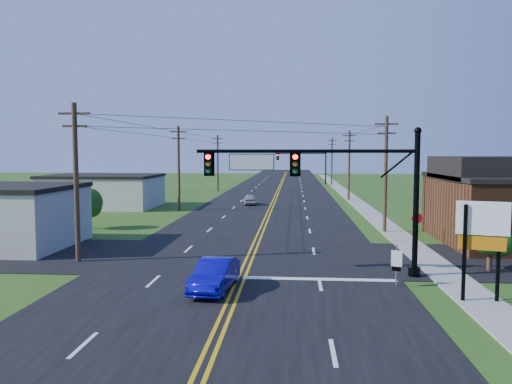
# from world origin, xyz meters

# --- Properties ---
(ground) EXTENTS (260.00, 260.00, 0.00)m
(ground) POSITION_xyz_m (0.00, 0.00, 0.00)
(ground) COLOR #244C15
(ground) RESTS_ON ground
(road_main) EXTENTS (16.00, 220.00, 0.04)m
(road_main) POSITION_xyz_m (0.00, 50.00, 0.02)
(road_main) COLOR black
(road_main) RESTS_ON ground
(road_cross) EXTENTS (70.00, 10.00, 0.04)m
(road_cross) POSITION_xyz_m (0.00, 12.00, 0.02)
(road_cross) COLOR black
(road_cross) RESTS_ON ground
(sidewalk) EXTENTS (2.00, 160.00, 0.08)m
(sidewalk) POSITION_xyz_m (10.50, 40.00, 0.04)
(sidewalk) COLOR gray
(sidewalk) RESTS_ON ground
(signal_mast_main) EXTENTS (11.30, 0.60, 7.48)m
(signal_mast_main) POSITION_xyz_m (4.34, 8.00, 4.75)
(signal_mast_main) COLOR black
(signal_mast_main) RESTS_ON ground
(signal_mast_far) EXTENTS (10.98, 0.60, 7.48)m
(signal_mast_far) POSITION_xyz_m (4.44, 80.00, 4.55)
(signal_mast_far) COLOR black
(signal_mast_far) RESTS_ON ground
(cream_bldg_far) EXTENTS (12.20, 9.20, 3.70)m
(cream_bldg_far) POSITION_xyz_m (-19.00, 38.00, 1.86)
(cream_bldg_far) COLOR beige
(cream_bldg_far) RESTS_ON ground
(utility_pole_left_a) EXTENTS (1.80, 0.28, 9.00)m
(utility_pole_left_a) POSITION_xyz_m (-9.50, 10.00, 4.72)
(utility_pole_left_a) COLOR #362418
(utility_pole_left_a) RESTS_ON ground
(utility_pole_left_b) EXTENTS (1.80, 0.28, 9.00)m
(utility_pole_left_b) POSITION_xyz_m (-9.50, 35.00, 4.72)
(utility_pole_left_b) COLOR #362418
(utility_pole_left_b) RESTS_ON ground
(utility_pole_left_c) EXTENTS (1.80, 0.28, 9.00)m
(utility_pole_left_c) POSITION_xyz_m (-9.50, 62.00, 4.72)
(utility_pole_left_c) COLOR #362418
(utility_pole_left_c) RESTS_ON ground
(utility_pole_right_a) EXTENTS (1.80, 0.28, 9.00)m
(utility_pole_right_a) POSITION_xyz_m (9.80, 22.00, 4.72)
(utility_pole_right_a) COLOR #362418
(utility_pole_right_a) RESTS_ON ground
(utility_pole_right_b) EXTENTS (1.80, 0.28, 9.00)m
(utility_pole_right_b) POSITION_xyz_m (9.80, 48.00, 4.72)
(utility_pole_right_b) COLOR #362418
(utility_pole_right_b) RESTS_ON ground
(utility_pole_right_c) EXTENTS (1.80, 0.28, 9.00)m
(utility_pole_right_c) POSITION_xyz_m (9.80, 78.00, 4.72)
(utility_pole_right_c) COLOR #362418
(utility_pole_right_c) RESTS_ON ground
(tree_right_back) EXTENTS (3.00, 3.00, 4.10)m
(tree_right_back) POSITION_xyz_m (16.00, 26.00, 2.60)
(tree_right_back) COLOR #362418
(tree_right_back) RESTS_ON ground
(shrub_corner) EXTENTS (2.00, 2.00, 2.86)m
(shrub_corner) POSITION_xyz_m (13.00, 9.50, 1.85)
(shrub_corner) COLOR #362418
(shrub_corner) RESTS_ON ground
(tree_left) EXTENTS (2.40, 2.40, 3.37)m
(tree_left) POSITION_xyz_m (-14.00, 22.00, 2.16)
(tree_left) COLOR #362418
(tree_left) RESTS_ON ground
(blue_car) EXTENTS (1.88, 4.33, 1.39)m
(blue_car) POSITION_xyz_m (-0.79, 4.74, 0.69)
(blue_car) COLOR #0C079F
(blue_car) RESTS_ON ground
(distant_car) EXTENTS (1.97, 3.80, 1.23)m
(distant_car) POSITION_xyz_m (-2.52, 41.54, 0.62)
(distant_car) COLOR #B8B8BD
(distant_car) RESTS_ON ground
(route_sign) EXTENTS (0.47, 0.21, 1.99)m
(route_sign) POSITION_xyz_m (7.50, 5.98, 1.16)
(route_sign) COLOR slate
(route_sign) RESTS_ON ground
(stop_sign) EXTENTS (0.78, 0.10, 2.18)m
(stop_sign) POSITION_xyz_m (11.05, 16.98, 1.57)
(stop_sign) COLOR slate
(stop_sign) RESTS_ON ground
(pylon_sign) EXTENTS (2.05, 0.86, 4.22)m
(pylon_sign) POSITION_xyz_m (10.50, 3.84, 3.08)
(pylon_sign) COLOR black
(pylon_sign) RESTS_ON ground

